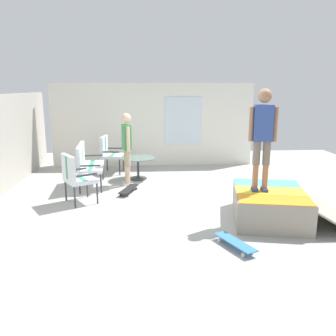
# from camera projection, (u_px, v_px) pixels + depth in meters

# --- Properties ---
(ground_plane) EXTENTS (12.00, 12.00, 0.10)m
(ground_plane) POSITION_uv_depth(u_px,v_px,m) (182.00, 206.00, 7.29)
(ground_plane) COLOR #A8A8A3
(house_facade) EXTENTS (0.23, 6.00, 2.45)m
(house_facade) POSITION_uv_depth(u_px,v_px,m) (154.00, 125.00, 10.67)
(house_facade) COLOR white
(house_facade) RESTS_ON ground_plane
(skate_ramp) EXTENTS (1.94, 2.21, 0.54)m
(skate_ramp) POSITION_uv_depth(u_px,v_px,m) (271.00, 205.00, 6.36)
(skate_ramp) COLOR gray
(skate_ramp) RESTS_ON ground_plane
(patio_bench) EXTENTS (1.29, 0.65, 1.02)m
(patio_bench) POSITION_uv_depth(u_px,v_px,m) (86.00, 161.00, 8.40)
(patio_bench) COLOR #38383D
(patio_bench) RESTS_ON ground_plane
(patio_chair_near_house) EXTENTS (0.68, 0.62, 1.02)m
(patio_chair_near_house) POSITION_uv_depth(u_px,v_px,m) (109.00, 151.00, 9.77)
(patio_chair_near_house) COLOR #38383D
(patio_chair_near_house) RESTS_ON ground_plane
(patio_chair_by_wall) EXTENTS (0.81, 0.79, 1.02)m
(patio_chair_by_wall) POSITION_uv_depth(u_px,v_px,m) (75.00, 174.00, 7.16)
(patio_chair_by_wall) COLOR #38383D
(patio_chair_by_wall) RESTS_ON ground_plane
(patio_table) EXTENTS (0.90, 0.90, 0.57)m
(patio_table) POSITION_uv_depth(u_px,v_px,m) (138.00, 164.00, 9.14)
(patio_table) COLOR #38383D
(patio_table) RESTS_ON ground_plane
(person_watching) EXTENTS (0.47, 0.30, 1.73)m
(person_watching) POSITION_uv_depth(u_px,v_px,m) (127.00, 143.00, 8.49)
(person_watching) COLOR silver
(person_watching) RESTS_ON ground_plane
(person_skater) EXTENTS (0.29, 0.47, 1.77)m
(person_skater) POSITION_uv_depth(u_px,v_px,m) (263.00, 132.00, 6.07)
(person_skater) COLOR navy
(person_skater) RESTS_ON skate_ramp
(skateboard_by_bench) EXTENTS (0.82, 0.44, 0.10)m
(skateboard_by_bench) POSITION_uv_depth(u_px,v_px,m) (129.00, 189.00, 8.00)
(skateboard_by_bench) COLOR black
(skateboard_by_bench) RESTS_ON ground_plane
(skateboard_spare) EXTENTS (0.81, 0.52, 0.10)m
(skateboard_spare) POSITION_uv_depth(u_px,v_px,m) (235.00, 242.00, 5.26)
(skateboard_spare) COLOR #3372B2
(skateboard_spare) RESTS_ON ground_plane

